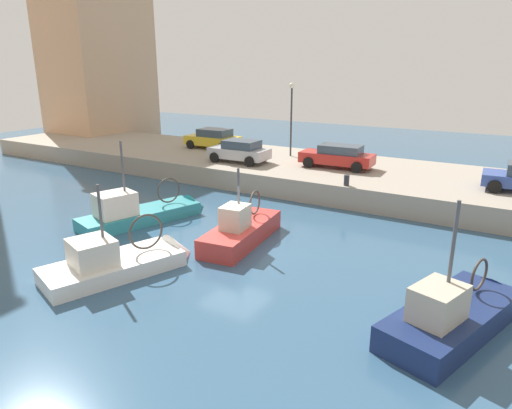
% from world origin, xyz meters
% --- Properties ---
extents(water_surface, '(80.00, 80.00, 0.00)m').
position_xyz_m(water_surface, '(0.00, 0.00, 0.00)').
color(water_surface, '#335675').
rests_on(water_surface, ground).
extents(quay_wall, '(9.00, 56.00, 1.20)m').
position_xyz_m(quay_wall, '(11.50, 0.00, 0.60)').
color(quay_wall, '#9E9384').
rests_on(quay_wall, ground).
extents(fishing_boat_navy, '(6.10, 3.50, 4.80)m').
position_xyz_m(fishing_boat_navy, '(-1.92, -8.75, 0.13)').
color(fishing_boat_navy, navy).
rests_on(fishing_boat_navy, ground).
extents(fishing_boat_red, '(5.78, 2.19, 4.01)m').
position_xyz_m(fishing_boat_red, '(0.82, 0.09, 0.12)').
color(fishing_boat_red, '#BC3833').
rests_on(fishing_boat_red, ground).
extents(fishing_boat_teal, '(6.75, 3.55, 4.74)m').
position_xyz_m(fishing_boat_teal, '(0.47, 5.49, 0.19)').
color(fishing_boat_teal, teal).
rests_on(fishing_boat_teal, ground).
extents(fishing_boat_white, '(5.93, 3.70, 4.27)m').
position_xyz_m(fishing_boat_white, '(-4.05, 2.16, 0.15)').
color(fishing_boat_white, white).
rests_on(fishing_boat_white, ground).
extents(parked_car_yellow, '(2.12, 4.08, 1.45)m').
position_xyz_m(parked_car_yellow, '(12.65, 10.26, 1.94)').
color(parked_car_yellow, gold).
rests_on(parked_car_yellow, quay_wall).
extents(parked_car_red, '(2.05, 4.44, 1.38)m').
position_xyz_m(parked_car_red, '(11.14, -0.03, 1.91)').
color(parked_car_red, red).
rests_on(parked_car_red, quay_wall).
extents(parked_car_silver, '(2.03, 3.84, 1.41)m').
position_xyz_m(parked_car_silver, '(9.50, 5.91, 1.92)').
color(parked_car_silver, '#B7B7BC').
rests_on(parked_car_silver, quay_wall).
extents(mooring_bollard_north, '(0.28, 0.28, 0.55)m').
position_xyz_m(mooring_bollard_north, '(7.35, -2.00, 1.48)').
color(mooring_bollard_north, '#2D2D33').
rests_on(mooring_bollard_north, quay_wall).
extents(quay_streetlamp, '(0.36, 0.36, 4.83)m').
position_xyz_m(quay_streetlamp, '(13.00, 4.07, 4.45)').
color(quay_streetlamp, '#38383D').
rests_on(quay_streetlamp, quay_wall).
extents(waterfront_building_west_mid, '(9.00, 6.56, 17.87)m').
position_xyz_m(waterfront_building_west_mid, '(15.76, 25.30, 8.95)').
color(waterfront_building_west_mid, tan).
rests_on(waterfront_building_west_mid, ground).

